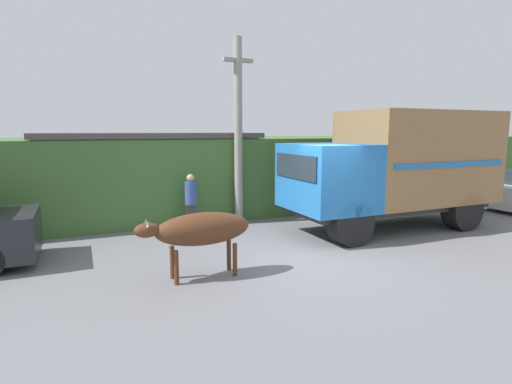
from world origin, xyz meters
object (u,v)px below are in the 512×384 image
cargo_truck (399,165)px  pedestrian_on_hill (191,200)px  brown_cow (201,230)px  utility_pole (238,130)px

cargo_truck → pedestrian_on_hill: 6.02m
cargo_truck → brown_cow: (-6.31, -1.56, -0.89)m
brown_cow → pedestrian_on_hill: pedestrian_on_hill is taller
brown_cow → utility_pole: bearing=57.6°
pedestrian_on_hill → utility_pole: utility_pole is taller
cargo_truck → utility_pole: bearing=149.0°
pedestrian_on_hill → cargo_truck: bearing=169.8°
pedestrian_on_hill → utility_pole: (1.53, 0.20, 1.97)m
utility_pole → cargo_truck: bearing=-31.0°
cargo_truck → brown_cow: bearing=-166.1°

